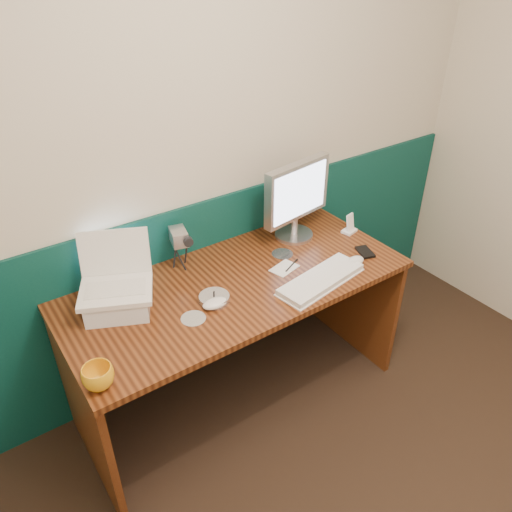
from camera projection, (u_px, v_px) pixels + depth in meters
back_wall at (197, 152)px, 2.29m from camera, size 3.50×0.04×2.50m
wainscot at (207, 286)px, 2.68m from camera, size 3.48×0.02×1.00m
desk at (239, 343)px, 2.49m from camera, size 1.60×0.70×0.75m
laptop_riser at (118, 302)px, 2.09m from camera, size 0.32×0.30×0.09m
laptop at (112, 269)px, 2.00m from camera, size 0.36×0.33×0.25m
monitor at (295, 201)px, 2.52m from camera, size 0.43×0.18×0.41m
keyboard at (321, 280)px, 2.28m from camera, size 0.46×0.22×0.03m
mouse_right at (355, 261)px, 2.40m from camera, size 0.12×0.08×0.04m
mouse_left at (215, 303)px, 2.12m from camera, size 0.12×0.08×0.04m
mug at (98, 377)px, 1.73m from camera, size 0.15×0.15×0.09m
camcorder at (180, 250)px, 2.34m from camera, size 0.11×0.14×0.19m
cd_spindle at (214, 298)px, 2.16m from camera, size 0.13×0.13×0.03m
cd_loose_a at (193, 318)px, 2.07m from camera, size 0.11×0.11×0.00m
cd_loose_b at (282, 254)px, 2.49m from camera, size 0.11×0.11×0.00m
pen at (292, 265)px, 2.39m from camera, size 0.12×0.06×0.01m
papers at (284, 268)px, 2.38m from camera, size 0.15×0.12×0.00m
dock at (349, 231)px, 2.67m from camera, size 0.09×0.07×0.01m
music_player at (350, 222)px, 2.64m from camera, size 0.06×0.04×0.09m
pda at (365, 252)px, 2.49m from camera, size 0.09×0.12×0.01m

